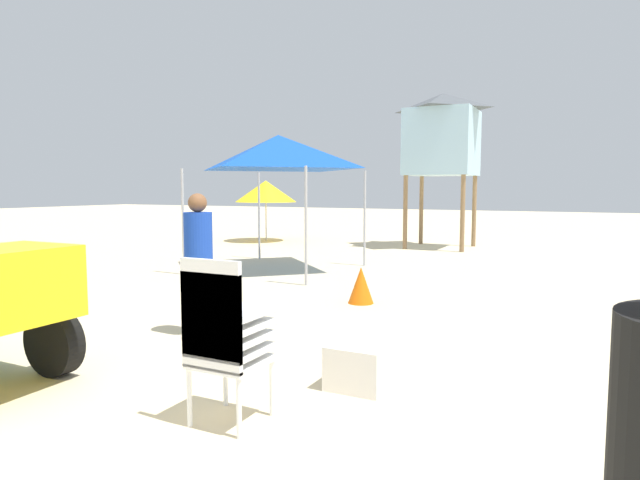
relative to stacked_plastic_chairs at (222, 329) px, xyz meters
The scene contains 7 objects.
stacked_plastic_chairs is the anchor object (origin of this frame).
lifeguard_near_left 2.52m from the stacked_plastic_chairs, 132.63° to the left, with size 0.32×0.32×1.62m.
popup_canopy 7.62m from the stacked_plastic_chairs, 117.82° to the left, with size 2.74×2.74×2.74m.
lifeguard_tower 12.59m from the stacked_plastic_chairs, 97.28° to the left, with size 1.98×1.98×4.28m.
beach_umbrella_left 13.63m from the stacked_plastic_chairs, 120.90° to the left, with size 1.93×1.93×1.92m.
traffic_cone_near 4.35m from the stacked_plastic_chairs, 99.43° to the left, with size 0.38×0.38×0.54m, color orange.
cooler_box 1.31m from the stacked_plastic_chairs, 62.12° to the left, with size 0.48×0.33×0.37m, color white.
Camera 1 is at (4.19, -2.40, 1.67)m, focal length 30.68 mm.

